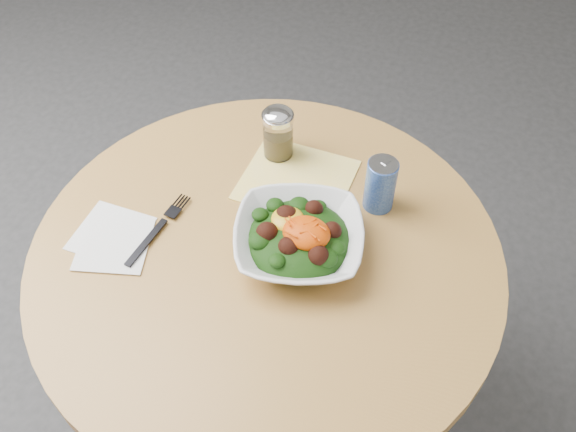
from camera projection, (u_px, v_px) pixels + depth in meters
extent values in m
plane|color=#2C2D2F|center=(273.00, 415.00, 1.78)|extent=(6.00, 6.00, 0.00)
cylinder|color=black|center=(273.00, 413.00, 1.77)|extent=(0.52, 0.52, 0.03)
cylinder|color=black|center=(270.00, 352.00, 1.51)|extent=(0.10, 0.10, 0.71)
cylinder|color=#BE9544|center=(266.00, 257.00, 1.23)|extent=(0.90, 0.90, 0.04)
cube|color=yellow|center=(297.00, 180.00, 1.33)|extent=(0.22, 0.21, 0.00)
cube|color=silver|center=(111.00, 233.00, 1.24)|extent=(0.13, 0.13, 0.00)
cube|color=silver|center=(114.00, 245.00, 1.22)|extent=(0.16, 0.16, 0.00)
imported|color=silver|center=(299.00, 240.00, 1.19)|extent=(0.30, 0.30, 0.06)
ellipsoid|color=black|center=(299.00, 240.00, 1.19)|extent=(0.20, 0.20, 0.07)
ellipsoid|color=gold|center=(288.00, 219.00, 1.19)|extent=(0.06, 0.06, 0.02)
ellipsoid|color=#DD4E04|center=(306.00, 233.00, 1.16)|extent=(0.09, 0.08, 0.04)
cube|color=black|center=(147.00, 242.00, 1.22)|extent=(0.03, 0.13, 0.00)
cube|color=black|center=(177.00, 207.00, 1.28)|extent=(0.03, 0.07, 0.00)
cylinder|color=silver|center=(278.00, 136.00, 1.35)|extent=(0.06, 0.06, 0.10)
cylinder|color=olive|center=(278.00, 144.00, 1.36)|extent=(0.05, 0.05, 0.05)
cylinder|color=silver|center=(278.00, 117.00, 1.31)|extent=(0.07, 0.07, 0.01)
ellipsoid|color=silver|center=(278.00, 115.00, 1.30)|extent=(0.06, 0.06, 0.03)
cylinder|color=#0D2C96|center=(380.00, 185.00, 1.25)|extent=(0.06, 0.06, 0.11)
cylinder|color=silver|center=(384.00, 164.00, 1.20)|extent=(0.06, 0.06, 0.00)
cube|color=silver|center=(386.00, 161.00, 1.21)|extent=(0.02, 0.02, 0.00)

